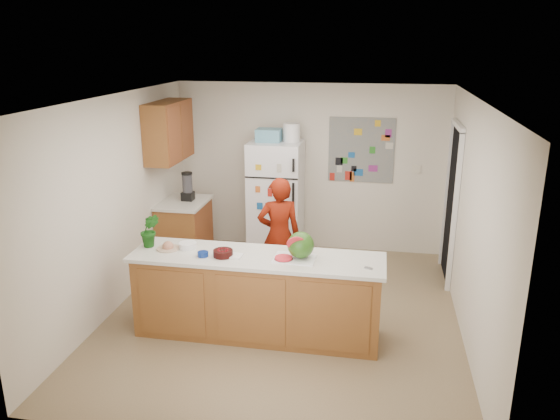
% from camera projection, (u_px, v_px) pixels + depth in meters
% --- Properties ---
extents(floor, '(4.00, 4.50, 0.02)m').
position_uv_depth(floor, '(284.00, 314.00, 6.43)').
color(floor, brown).
rests_on(floor, ground).
extents(wall_back, '(4.00, 0.02, 2.50)m').
position_uv_depth(wall_back, '(310.00, 168.00, 8.18)').
color(wall_back, beige).
rests_on(wall_back, ground).
extents(wall_left, '(0.02, 4.50, 2.50)m').
position_uv_depth(wall_left, '(116.00, 203.00, 6.40)').
color(wall_left, beige).
rests_on(wall_left, ground).
extents(wall_right, '(0.02, 4.50, 2.50)m').
position_uv_depth(wall_right, '(473.00, 223.00, 5.71)').
color(wall_right, beige).
rests_on(wall_right, ground).
extents(ceiling, '(4.00, 4.50, 0.02)m').
position_uv_depth(ceiling, '(284.00, 98.00, 5.68)').
color(ceiling, white).
rests_on(ceiling, wall_back).
extents(doorway, '(0.03, 0.85, 2.04)m').
position_uv_depth(doorway, '(452.00, 205.00, 7.14)').
color(doorway, black).
rests_on(doorway, ground).
extents(peninsula_base, '(2.60, 0.62, 0.88)m').
position_uv_depth(peninsula_base, '(257.00, 297.00, 5.86)').
color(peninsula_base, brown).
rests_on(peninsula_base, floor).
extents(peninsula_top, '(2.68, 0.70, 0.04)m').
position_uv_depth(peninsula_top, '(257.00, 257.00, 5.73)').
color(peninsula_top, silver).
rests_on(peninsula_top, peninsula_base).
extents(side_counter_base, '(0.60, 0.80, 0.86)m').
position_uv_depth(side_counter_base, '(185.00, 233.00, 7.86)').
color(side_counter_base, brown).
rests_on(side_counter_base, floor).
extents(side_counter_top, '(0.64, 0.84, 0.04)m').
position_uv_depth(side_counter_top, '(183.00, 203.00, 7.73)').
color(side_counter_top, silver).
rests_on(side_counter_top, side_counter_base).
extents(upper_cabinets, '(0.35, 1.00, 0.80)m').
position_uv_depth(upper_cabinets, '(169.00, 131.00, 7.40)').
color(upper_cabinets, brown).
rests_on(upper_cabinets, wall_left).
extents(refrigerator, '(0.75, 0.70, 1.70)m').
position_uv_depth(refrigerator, '(276.00, 199.00, 8.02)').
color(refrigerator, silver).
rests_on(refrigerator, floor).
extents(fridge_top_bin, '(0.35, 0.28, 0.18)m').
position_uv_depth(fridge_top_bin, '(269.00, 135.00, 7.76)').
color(fridge_top_bin, '#5999B2').
rests_on(fridge_top_bin, refrigerator).
extents(photo_collage, '(0.95, 0.01, 0.95)m').
position_uv_depth(photo_collage, '(361.00, 150.00, 7.94)').
color(photo_collage, slate).
rests_on(photo_collage, wall_back).
extents(person, '(0.63, 0.51, 1.49)m').
position_uv_depth(person, '(279.00, 235.00, 6.83)').
color(person, '#6A1507').
rests_on(person, floor).
extents(blender_appliance, '(0.14, 0.14, 0.38)m').
position_uv_depth(blender_appliance, '(187.00, 187.00, 7.72)').
color(blender_appliance, black).
rests_on(blender_appliance, side_counter_top).
extents(cutting_board, '(0.44, 0.33, 0.01)m').
position_uv_depth(cutting_board, '(294.00, 258.00, 5.63)').
color(cutting_board, white).
rests_on(cutting_board, peninsula_top).
extents(watermelon, '(0.28, 0.28, 0.28)m').
position_uv_depth(watermelon, '(301.00, 245.00, 5.60)').
color(watermelon, '#285110').
rests_on(watermelon, cutting_board).
extents(watermelon_slice, '(0.18, 0.18, 0.02)m').
position_uv_depth(watermelon_slice, '(284.00, 258.00, 5.60)').
color(watermelon_slice, red).
rests_on(watermelon_slice, cutting_board).
extents(cherry_bowl, '(0.26, 0.26, 0.07)m').
position_uv_depth(cherry_bowl, '(223.00, 253.00, 5.69)').
color(cherry_bowl, black).
rests_on(cherry_bowl, peninsula_top).
extents(white_bowl, '(0.22, 0.22, 0.06)m').
position_uv_depth(white_bowl, '(188.00, 245.00, 5.93)').
color(white_bowl, silver).
rests_on(white_bowl, peninsula_top).
extents(cobalt_bowl, '(0.15, 0.15, 0.05)m').
position_uv_depth(cobalt_bowl, '(203.00, 254.00, 5.69)').
color(cobalt_bowl, navy).
rests_on(cobalt_bowl, peninsula_top).
extents(plate, '(0.32, 0.32, 0.02)m').
position_uv_depth(plate, '(168.00, 248.00, 5.90)').
color(plate, beige).
rests_on(plate, peninsula_top).
extents(paper_towel, '(0.18, 0.16, 0.02)m').
position_uv_depth(paper_towel, '(234.00, 256.00, 5.69)').
color(paper_towel, white).
rests_on(paper_towel, peninsula_top).
extents(keys, '(0.09, 0.06, 0.01)m').
position_uv_depth(keys, '(368.00, 268.00, 5.39)').
color(keys, gray).
rests_on(keys, peninsula_top).
extents(potted_plant, '(0.24, 0.22, 0.38)m').
position_uv_depth(potted_plant, '(150.00, 230.00, 5.92)').
color(potted_plant, '#134312').
rests_on(potted_plant, peninsula_top).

